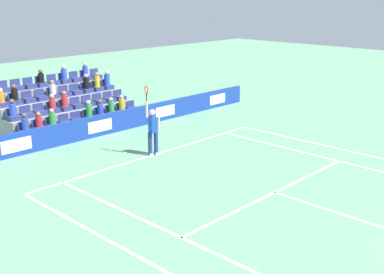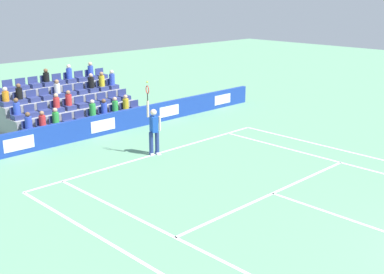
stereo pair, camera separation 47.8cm
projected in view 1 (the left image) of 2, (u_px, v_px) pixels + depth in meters
The scene contains 11 objects.
line_baseline at pixel (156, 154), 19.17m from camera, with size 10.97×0.10×0.01m, color white.
line_service at pixel (275, 192), 15.53m from camera, with size 8.23×0.10×0.01m, color white.
line_centre_service at pixel (373, 224), 13.40m from camera, with size 0.10×6.40×0.01m, color white.
line_singles_sideline_left at pixel (194, 244), 12.38m from camera, with size 0.10×11.89×0.01m, color white.
line_singles_sideline_right at pixel (351, 164), 18.07m from camera, with size 0.10×11.89×0.01m, color white.
line_doubles_sideline_left at pixel (153, 265), 11.43m from camera, with size 0.10×11.89×0.01m, color white.
line_doubles_sideline_right at pixel (368, 155), 19.02m from camera, with size 0.10×11.89×0.01m, color white.
line_centre_mark at pixel (158, 155), 19.11m from camera, with size 0.10×0.20×0.01m, color white.
sponsor_barrier at pixel (99, 126), 21.48m from camera, with size 19.21×0.22×0.90m.
tennis_player at pixel (153, 130), 18.82m from camera, with size 0.51×0.43×2.85m.
stadium_stand at pixel (61, 109), 23.36m from camera, with size 6.20×3.80×2.58m.
Camera 1 is at (12.17, 1.73, 6.04)m, focal length 46.69 mm.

